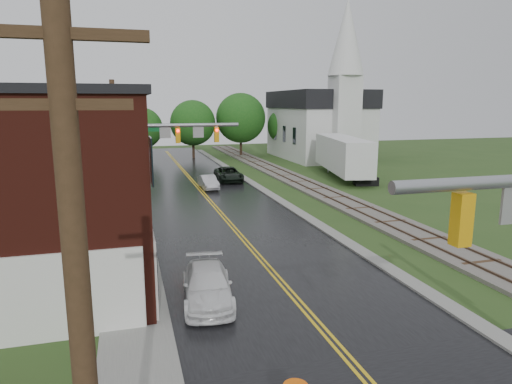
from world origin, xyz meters
name	(u,v)px	position (x,y,z in m)	size (l,w,h in m)	color
main_road	(210,202)	(0.00, 30.00, 0.00)	(10.00, 90.00, 0.02)	black
curb_right	(258,187)	(5.40, 35.00, 0.00)	(0.80, 70.00, 0.12)	gray
sidewalk_left	(131,223)	(-6.20, 25.00, 0.00)	(2.40, 50.00, 0.12)	gray
yellow_house	(50,175)	(-11.00, 26.00, 3.20)	(8.00, 7.00, 6.40)	tan
darkred_building	(80,170)	(-10.00, 35.00, 2.20)	(7.00, 6.00, 4.40)	#3F0F0C
church	(322,117)	(20.00, 53.74, 5.83)	(10.40, 18.40, 20.00)	silver
railroad	(304,184)	(10.00, 35.00, 0.11)	(3.20, 80.00, 0.30)	#59544C
traffic_signal_far	(167,143)	(-3.47, 27.00, 4.97)	(7.34, 0.43, 7.20)	gray
utility_pole_a	(84,366)	(-6.80, 0.00, 4.72)	(1.80, 0.28, 9.00)	#382616
utility_pole_b	(116,156)	(-6.80, 22.00, 4.72)	(1.80, 0.28, 9.00)	#382616
utility_pole_c	(120,133)	(-6.80, 44.00, 4.72)	(1.80, 0.28, 9.00)	#382616
tree_left_c	(38,139)	(-13.85, 39.90, 4.51)	(6.00, 6.00, 7.65)	black
tree_left_e	(100,131)	(-8.85, 45.90, 4.81)	(6.40, 6.40, 8.16)	black
suv_dark	(229,174)	(3.50, 38.99, 0.70)	(2.33, 5.04, 1.40)	black
sedan_silver	(208,182)	(0.80, 35.37, 0.62)	(1.31, 3.76, 1.24)	#B5B5BA
pickup_white	(207,286)	(-3.42, 11.59, 0.67)	(1.87, 4.61, 1.34)	white
semi_trailer	(343,154)	(15.58, 38.19, 2.46)	(5.67, 13.89, 4.19)	black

